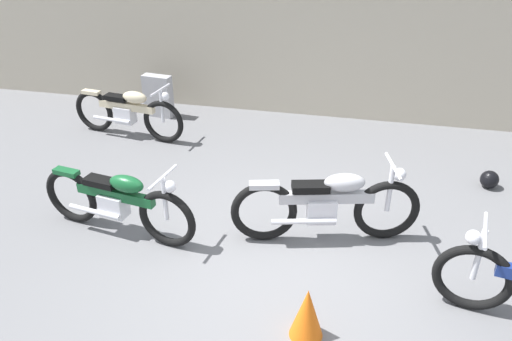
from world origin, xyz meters
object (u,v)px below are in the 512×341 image
object	(u,v)px
motorcycle_green	(118,202)
motorcycle_cream	(128,112)
traffic_cone	(307,313)
motorcycle_silver	(328,205)
helmet	(489,179)
stone_marker	(158,96)

from	to	relation	value
motorcycle_green	motorcycle_cream	size ratio (longest dim) A/B	1.00
traffic_cone	motorcycle_silver	world-z (taller)	motorcycle_silver
helmet	traffic_cone	distance (m)	3.92
stone_marker	motorcycle_green	xyz separation A→B (m)	(0.97, -3.59, 0.06)
helmet	traffic_cone	bearing A→B (deg)	-123.66
stone_marker	helmet	distance (m)	5.75
motorcycle_cream	helmet	bearing A→B (deg)	2.80
traffic_cone	helmet	bearing A→B (deg)	56.34
helmet	motorcycle_silver	distance (m)	2.76
stone_marker	motorcycle_cream	size ratio (longest dim) A/B	0.37
stone_marker	motorcycle_silver	distance (m)	4.65
helmet	motorcycle_green	bearing A→B (deg)	-154.99
traffic_cone	motorcycle_green	bearing A→B (deg)	155.13
motorcycle_cream	stone_marker	bearing A→B (deg)	89.79
motorcycle_cream	traffic_cone	bearing A→B (deg)	-39.10
motorcycle_green	motorcycle_silver	distance (m)	2.48
motorcycle_silver	motorcycle_green	bearing A→B (deg)	175.94
motorcycle_green	motorcycle_silver	bearing A→B (deg)	19.00
stone_marker	helmet	bearing A→B (deg)	-14.61
helmet	motorcycle_cream	size ratio (longest dim) A/B	0.12
helmet	motorcycle_silver	world-z (taller)	motorcycle_silver
stone_marker	motorcycle_silver	world-z (taller)	motorcycle_silver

